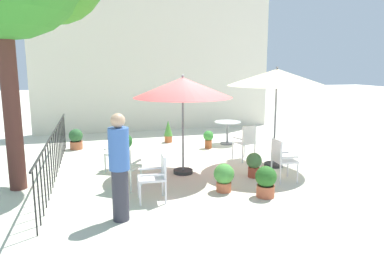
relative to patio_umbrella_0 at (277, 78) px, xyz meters
name	(u,v)px	position (x,y,z in m)	size (l,w,h in m)	color
ground_plane	(195,166)	(-1.84, 0.52, -2.14)	(60.00, 60.00, 0.00)	beige
villa_facade	(157,61)	(-1.84, 5.73, 0.46)	(8.88, 0.30, 5.20)	silver
terrace_railing	(54,147)	(-5.02, 0.52, -1.46)	(0.03, 6.03, 1.01)	black
patio_umbrella_0	(277,78)	(0.00, 0.00, 0.00)	(2.31, 2.31, 2.41)	#2D2D2D
patio_umbrella_1	(183,88)	(-2.26, 0.05, -0.20)	(2.19, 2.19, 2.23)	#2D2D2D
cafe_table_0	(227,128)	(-0.18, 2.64, -1.64)	(0.81, 0.81, 0.71)	silver
patio_chair_0	(281,157)	(-0.39, -1.03, -1.62)	(0.45, 0.47, 0.89)	white
patio_chair_1	(156,175)	(-3.13, -1.42, -1.65)	(0.51, 0.46, 0.84)	white
patio_chair_2	(118,149)	(-3.66, 0.72, -1.64)	(0.59, 0.60, 0.87)	silver
patio_chair_3	(125,165)	(-3.62, -0.67, -1.64)	(0.61, 0.61, 0.86)	silver
patio_chair_4	(246,140)	(-0.44, 0.67, -1.60)	(0.52, 0.55, 0.93)	white
potted_plant_0	(208,138)	(-0.94, 2.24, -1.83)	(0.30, 0.30, 0.53)	#9E512B
potted_plant_1	(168,131)	(-1.91, 3.36, -1.77)	(0.28, 0.28, 0.70)	#BA5F34
potted_plant_2	(124,143)	(-3.39, 2.23, -1.82)	(0.44, 0.44, 0.58)	#B6613F
potted_plant_3	(254,163)	(-0.83, -0.65, -1.83)	(0.34, 0.34, 0.55)	#9D422D
potted_plant_4	(224,176)	(-1.78, -1.31, -1.83)	(0.40, 0.40, 0.56)	#C36441
potted_plant_5	(76,139)	(-4.71, 3.17, -1.83)	(0.40, 0.40, 0.60)	#B5623F
potted_plant_6	(266,181)	(-1.13, -1.79, -1.83)	(0.40, 0.40, 0.59)	#BB5D3D
standing_person	(119,166)	(-3.81, -2.09, -1.25)	(0.45, 0.45, 1.72)	#33333D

